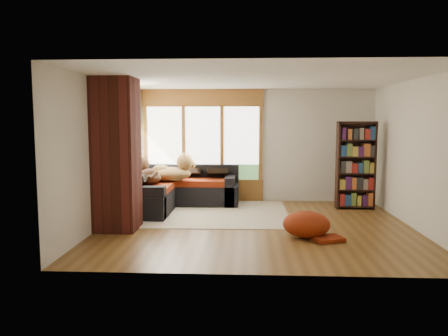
% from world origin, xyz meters
% --- Properties ---
extents(floor, '(5.50, 5.50, 0.00)m').
position_xyz_m(floor, '(0.00, 0.00, 0.00)').
color(floor, brown).
rests_on(floor, ground).
extents(ceiling, '(5.50, 5.50, 0.00)m').
position_xyz_m(ceiling, '(0.00, 0.00, 2.60)').
color(ceiling, white).
extents(wall_back, '(5.50, 0.04, 2.60)m').
position_xyz_m(wall_back, '(0.00, 2.50, 1.30)').
color(wall_back, silver).
rests_on(wall_back, ground).
extents(wall_front, '(5.50, 0.04, 2.60)m').
position_xyz_m(wall_front, '(0.00, -2.50, 1.30)').
color(wall_front, silver).
rests_on(wall_front, ground).
extents(wall_left, '(0.04, 5.00, 2.60)m').
position_xyz_m(wall_left, '(-2.75, 0.00, 1.30)').
color(wall_left, silver).
rests_on(wall_left, ground).
extents(wall_right, '(0.04, 5.00, 2.60)m').
position_xyz_m(wall_right, '(2.75, 0.00, 1.30)').
color(wall_right, silver).
rests_on(wall_right, ground).
extents(windows_back, '(2.82, 0.10, 1.90)m').
position_xyz_m(windows_back, '(-1.20, 2.47, 1.35)').
color(windows_back, '#905B24').
rests_on(windows_back, wall_back).
extents(windows_left, '(0.10, 2.62, 1.90)m').
position_xyz_m(windows_left, '(-2.72, 1.20, 1.35)').
color(windows_left, '#905B24').
rests_on(windows_left, wall_left).
extents(roller_blind, '(0.03, 0.72, 0.90)m').
position_xyz_m(roller_blind, '(-2.69, 2.03, 1.75)').
color(roller_blind, '#82A06D').
rests_on(roller_blind, wall_left).
extents(brick_chimney, '(0.70, 0.70, 2.60)m').
position_xyz_m(brick_chimney, '(-2.40, -0.35, 1.30)').
color(brick_chimney, '#471914').
rests_on(brick_chimney, ground).
extents(sectional_sofa, '(2.20, 2.20, 0.80)m').
position_xyz_m(sectional_sofa, '(-1.95, 1.70, 0.30)').
color(sectional_sofa, black).
rests_on(sectional_sofa, ground).
extents(area_rug, '(3.52, 2.72, 0.01)m').
position_xyz_m(area_rug, '(-1.07, 1.02, 0.01)').
color(area_rug, white).
rests_on(area_rug, ground).
extents(bookshelf, '(0.80, 0.27, 1.86)m').
position_xyz_m(bookshelf, '(2.14, 1.66, 0.93)').
color(bookshelf, black).
rests_on(bookshelf, ground).
extents(pouf, '(0.95, 0.95, 0.41)m').
position_xyz_m(pouf, '(0.80, -0.68, 0.22)').
color(pouf, maroon).
rests_on(pouf, area_rug).
extents(dog_tan, '(1.04, 0.76, 0.52)m').
position_xyz_m(dog_tan, '(-1.75, 1.59, 0.80)').
color(dog_tan, olive).
rests_on(dog_tan, sectional_sofa).
extents(dog_brindle, '(0.90, 0.98, 0.48)m').
position_xyz_m(dog_brindle, '(-2.28, 1.23, 0.78)').
color(dog_brindle, black).
rests_on(dog_brindle, sectional_sofa).
extents(throw_pillows, '(1.98, 1.68, 0.45)m').
position_xyz_m(throw_pillows, '(-1.86, 1.75, 0.78)').
color(throw_pillows, black).
rests_on(throw_pillows, sectional_sofa).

